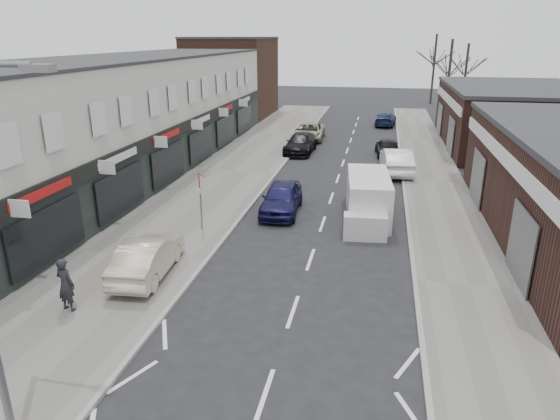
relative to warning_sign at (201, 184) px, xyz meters
The scene contains 18 objects.
pavement_left 10.35m from the warning_sign, 99.04° to the left, with size 5.50×64.00×0.12m, color slate.
pavement_right 14.95m from the warning_sign, 42.51° to the left, with size 3.50×64.00×0.12m, color slate.
shop_terrace_left 11.30m from the warning_sign, 138.04° to the left, with size 8.00×41.00×7.10m, color silver.
brick_block_far 34.09m from the warning_sign, 104.18° to the left, with size 8.00×10.00×8.00m, color #472C1E.
right_unit_far 28.21m from the warning_sign, 51.25° to the left, with size 10.00×16.00×4.50m, color #3A1F1A.
tree_far_a 38.75m from the warning_sign, 68.53° to the left, with size 3.60×3.60×8.00m, color #382D26, non-canonical shape.
tree_far_b 45.24m from the warning_sign, 68.36° to the left, with size 3.60×3.60×7.50m, color #382D26, non-canonical shape.
tree_far_c 49.95m from the warning_sign, 74.12° to the left, with size 3.60×3.60×8.50m, color #382D26, non-canonical shape.
warning_sign is the anchor object (origin of this frame).
white_van 7.88m from the warning_sign, 23.10° to the left, with size 2.31×5.57×2.11m.
sedan_on_pavement 4.91m from the warning_sign, 94.78° to the right, with size 1.47×4.22×1.39m, color beige.
pedestrian 7.78m from the warning_sign, 103.44° to the right, with size 0.65×0.42×1.77m, color black.
parked_car_left_a 4.61m from the warning_sign, 47.43° to the left, with size 1.77×4.39×1.49m, color #161543.
parked_car_left_b 16.81m from the warning_sign, 83.97° to the left, with size 1.99×4.89×1.42m, color black.
parked_car_left_c 21.88m from the warning_sign, 85.38° to the left, with size 2.25×4.87×1.35m, color #A39E82.
parked_car_right_a 14.85m from the warning_sign, 54.15° to the left, with size 1.70×4.87×1.61m, color white.
parked_car_right_b 18.77m from the warning_sign, 64.20° to the left, with size 1.57×3.91×1.33m, color black.
parked_car_right_c 31.13m from the warning_sign, 75.10° to the left, with size 1.80×4.43×1.28m, color #141F3E.
Camera 1 is at (2.35, -7.76, 8.34)m, focal length 32.00 mm.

